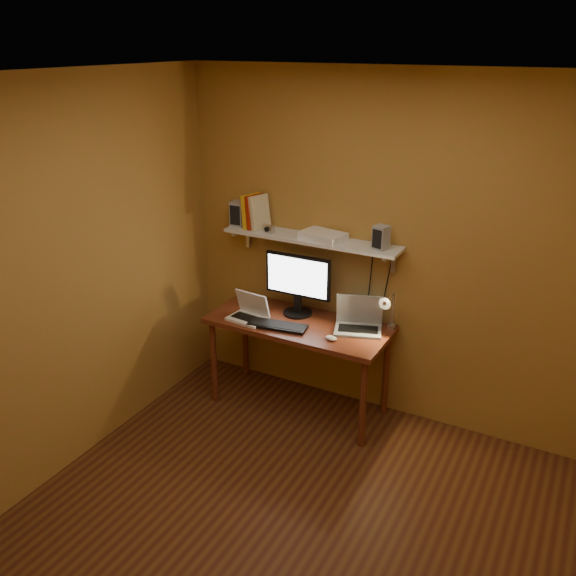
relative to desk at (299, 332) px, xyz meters
The scene contains 14 objects.
room 1.56m from the desk, 64.10° to the right, with size 3.44×3.24×2.64m.
desk is the anchor object (origin of this frame).
wall_shelf 0.72m from the desk, 90.00° to the left, with size 1.40×0.25×0.21m.
monitor 0.39m from the desk, 120.18° to the left, with size 0.54×0.23×0.49m.
laptop 0.48m from the desk, 13.62° to the left, with size 0.40×0.34×0.26m.
netbook 0.41m from the desk, 161.50° to the right, with size 0.31×0.24×0.21m.
keyboard 0.21m from the desk, 123.63° to the right, with size 0.45×0.15×0.02m, color black.
mouse 0.39m from the desk, 24.47° to the right, with size 0.09×0.06×0.03m, color white.
desk_lamp 0.73m from the desk, 10.81° to the left, with size 0.09×0.23×0.38m.
speaker_left 1.05m from the desk, 163.04° to the left, with size 0.11×0.11×0.20m, color #94979C.
speaker_right 0.99m from the desk, 17.62° to the left, with size 0.10×0.10×0.17m, color #94979C.
books 1.00m from the desk, 157.27° to the left, with size 0.18×0.19×0.27m.
shelf_camera 0.83m from the desk, 157.60° to the left, with size 0.11×0.06×0.06m.
router 0.77m from the desk, 62.82° to the left, with size 0.32×0.21×0.05m, color white.
Camera 1 is at (1.29, -2.46, 2.76)m, focal length 38.00 mm.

